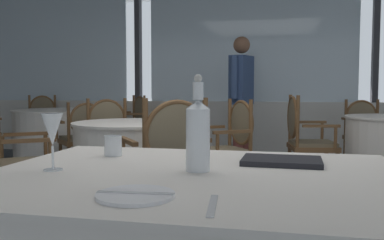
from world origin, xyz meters
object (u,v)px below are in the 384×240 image
(wine_glass, at_px, (52,131))
(dining_chair_0_0, at_px, (364,129))
(dining_chair_2_2, at_px, (170,160))
(menu_book, at_px, (282,161))
(dining_chair_2_3, at_px, (229,141))
(dining_chair_2_1, at_px, (14,154))
(dining_chair_0_1, at_px, (304,134))
(side_plate, at_px, (135,195))
(water_tumbler, at_px, (113,146))
(dining_chair_1_2, at_px, (44,119))
(dining_chair_1_0, at_px, (83,133))
(dining_chair_2_0, at_px, (109,135))
(diner_person_0, at_px, (241,93))
(water_bottle, at_px, (198,133))
(dining_chair_1_1, at_px, (132,121))

(wine_glass, xyz_separation_m, dining_chair_0_0, (1.78, 4.34, -0.36))
(dining_chair_2_2, bearing_deg, menu_book, 179.45)
(dining_chair_2_3, bearing_deg, dining_chair_2_1, -0.00)
(dining_chair_0_1, bearing_deg, side_plate, -109.17)
(dining_chair_2_1, bearing_deg, water_tumbler, -77.63)
(dining_chair_0_0, xyz_separation_m, dining_chair_1_2, (-4.77, 0.46, 0.03))
(dining_chair_0_1, height_order, dining_chair_1_0, dining_chair_0_1)
(wine_glass, relative_size, dining_chair_1_0, 0.22)
(side_plate, relative_size, dining_chair_0_0, 0.23)
(wine_glass, xyz_separation_m, menu_book, (0.77, 0.30, -0.13))
(dining_chair_1_2, height_order, dining_chair_2_3, dining_chair_1_2)
(dining_chair_0_1, bearing_deg, dining_chair_2_0, -179.11)
(dining_chair_2_1, height_order, diner_person_0, diner_person_0)
(water_tumbler, relative_size, dining_chair_2_3, 0.09)
(wine_glass, relative_size, diner_person_0, 0.11)
(dining_chair_2_1, bearing_deg, menu_book, -67.09)
(dining_chair_2_1, bearing_deg, dining_chair_2_3, 0.00)
(water_tumbler, height_order, menu_book, water_tumbler)
(dining_chair_2_0, xyz_separation_m, dining_chair_2_1, (-0.23, -1.30, -0.01))
(dining_chair_0_0, bearing_deg, dining_chair_2_3, -51.06)
(water_bottle, bearing_deg, dining_chair_1_2, 126.41)
(dining_chair_0_1, bearing_deg, dining_chair_2_1, -152.82)
(dining_chair_0_1, distance_m, dining_chair_1_2, 4.27)
(dining_chair_0_1, height_order, dining_chair_2_1, dining_chair_0_1)
(wine_glass, bearing_deg, dining_chair_2_1, 128.86)
(wine_glass, height_order, water_tumbler, wine_glass)
(water_bottle, relative_size, dining_chair_1_1, 0.35)
(water_bottle, xyz_separation_m, dining_chair_2_3, (-0.21, 2.54, -0.34))
(dining_chair_1_0, height_order, diner_person_0, diner_person_0)
(dining_chair_1_1, height_order, diner_person_0, diner_person_0)
(wine_glass, height_order, dining_chair_1_0, wine_glass)
(wine_glass, distance_m, dining_chair_2_1, 2.03)
(dining_chair_2_1, bearing_deg, dining_chair_0_1, 1.57)
(dining_chair_1_0, xyz_separation_m, dining_chair_2_0, (0.50, -0.39, 0.03))
(side_plate, xyz_separation_m, dining_chair_2_2, (-0.34, 1.61, -0.18))
(wine_glass, relative_size, dining_chair_2_3, 0.21)
(dining_chair_0_1, distance_m, dining_chair_1_0, 2.51)
(dining_chair_1_1, distance_m, dining_chair_2_1, 3.21)
(dining_chair_1_1, relative_size, dining_chair_2_0, 1.01)
(menu_book, xyz_separation_m, dining_chair_1_0, (-2.29, 2.94, -0.24))
(water_bottle, bearing_deg, dining_chair_2_1, 139.99)
(water_bottle, distance_m, dining_chair_1_0, 3.76)
(menu_book, bearing_deg, dining_chair_1_1, 118.39)
(dining_chair_2_0, bearing_deg, dining_chair_1_1, 157.98)
(dining_chair_1_0, bearing_deg, wine_glass, 161.93)
(dining_chair_1_1, xyz_separation_m, dining_chair_2_2, (1.53, -3.43, 0.03))
(water_bottle, distance_m, menu_book, 0.37)
(dining_chair_2_1, bearing_deg, water_bottle, -75.25)
(dining_chair_0_1, xyz_separation_m, dining_chair_2_2, (-0.94, -1.90, 0.01))
(water_bottle, height_order, dining_chair_1_1, water_bottle)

